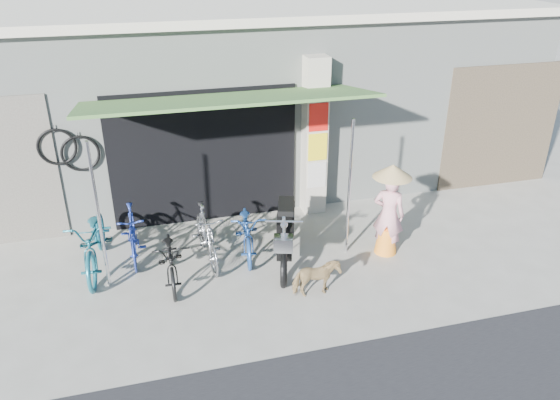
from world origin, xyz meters
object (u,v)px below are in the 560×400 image
object	(u,v)px
bike_black	(171,258)
nun	(389,210)
moped	(285,233)
bike_silver	(206,235)
bike_navy	(248,230)
street_dog	(316,278)
bike_teal	(96,241)
bike_blue	(133,234)

from	to	relation	value
bike_black	nun	distance (m)	3.61
moped	nun	size ratio (longest dim) A/B	1.20
bike_black	bike_silver	bearing A→B (deg)	37.87
bike_navy	street_dog	xyz separation A→B (m)	(0.72, -1.50, -0.13)
bike_teal	nun	xyz separation A→B (m)	(4.71, -0.74, 0.30)
bike_navy	moped	bearing A→B (deg)	-28.60
bike_blue	street_dog	xyz separation A→B (m)	(2.59, -1.83, -0.15)
bike_black	bike_navy	distance (m)	1.43
bike_blue	bike_navy	distance (m)	1.90
moped	bike_black	bearing A→B (deg)	-158.44
bike_silver	bike_teal	bearing A→B (deg)	168.64
bike_black	bike_silver	size ratio (longest dim) A/B	0.99
bike_teal	bike_black	distance (m)	1.31
bike_navy	street_dog	bearing A→B (deg)	-55.92
bike_blue	bike_teal	bearing A→B (deg)	-160.66
bike_teal	moped	world-z (taller)	moped
bike_blue	bike_silver	bearing A→B (deg)	-20.00
bike_navy	moped	size ratio (longest dim) A/B	0.84
bike_silver	nun	bearing A→B (deg)	-14.17
bike_teal	bike_blue	size ratio (longest dim) A/B	1.32
bike_navy	nun	size ratio (longest dim) A/B	1.00
street_dog	nun	xyz separation A→B (m)	(1.55, 0.88, 0.51)
bike_blue	bike_navy	size ratio (longest dim) A/B	0.91
bike_blue	bike_black	bearing A→B (deg)	-57.80
bike_black	nun	size ratio (longest dim) A/B	0.96
bike_teal	moped	distance (m)	3.04
bike_teal	bike_blue	bearing A→B (deg)	23.29
nun	bike_blue	bearing A→B (deg)	23.09
moped	nun	xyz separation A→B (m)	(1.72, -0.21, 0.30)
bike_teal	moped	bearing A→B (deg)	-6.37
nun	bike_navy	bearing A→B (deg)	20.76
moped	street_dog	bearing A→B (deg)	-63.44
bike_silver	bike_navy	size ratio (longest dim) A/B	0.97
bike_teal	street_dog	bearing A→B (deg)	-23.33
bike_black	street_dog	size ratio (longest dim) A/B	2.23
bike_black	moped	distance (m)	1.87
bike_blue	bike_navy	xyz separation A→B (m)	(1.87, -0.33, -0.02)
bike_teal	bike_black	xyz separation A→B (m)	(1.12, -0.67, -0.10)
street_dog	moped	size ratio (longest dim) A/B	0.36
bike_blue	nun	distance (m)	4.26
bike_blue	bike_black	world-z (taller)	bike_blue
bike_teal	bike_navy	xyz separation A→B (m)	(2.44, -0.13, -0.08)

